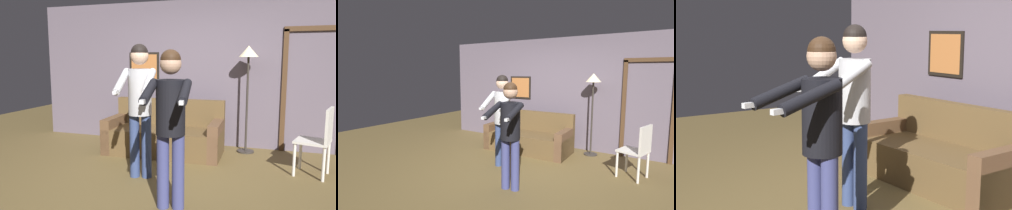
# 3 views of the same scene
# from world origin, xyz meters

# --- Properties ---
(couch) EXTENTS (1.92, 0.90, 0.87)m
(couch) POSITION_xyz_m (-0.41, 1.36, 0.28)
(couch) COLOR brown
(couch) RESTS_ON ground_plane
(person_standing_left) EXTENTS (0.51, 0.72, 1.75)m
(person_standing_left) POSITION_xyz_m (-0.34, 0.16, 1.06)
(person_standing_left) COLOR navy
(person_standing_left) RESTS_ON ground_plane
(person_standing_right) EXTENTS (0.51, 0.73, 1.65)m
(person_standing_right) POSITION_xyz_m (0.32, -0.59, 1.00)
(person_standing_right) COLOR #3C4076
(person_standing_right) RESTS_ON ground_plane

